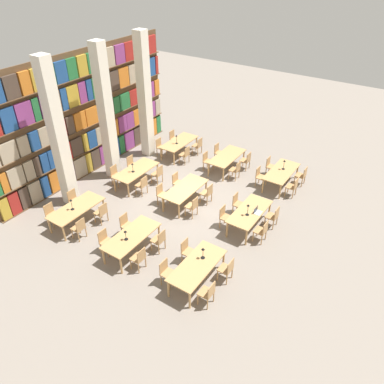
{
  "coord_description": "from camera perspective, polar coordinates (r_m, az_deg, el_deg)",
  "views": [
    {
      "loc": [
        -10.49,
        -7.26,
        9.16
      ],
      "look_at": [
        0.0,
        -0.28,
        0.66
      ],
      "focal_mm": 35.0,
      "sensor_mm": 36.0,
      "label": 1
    }
  ],
  "objects": [
    {
      "name": "chair_25",
      "position": [
        15.27,
        -20.6,
        -3.12
      ],
      "size": [
        0.42,
        0.4,
        0.89
      ],
      "rotation": [
        0.0,
        0.0,
        3.14
      ],
      "color": "tan",
      "rests_on": "ground_plane"
    },
    {
      "name": "chair_28",
      "position": [
        16.11,
        -7.6,
        1.12
      ],
      "size": [
        0.42,
        0.4,
        0.89
      ],
      "color": "tan",
      "rests_on": "ground_plane"
    },
    {
      "name": "reading_table_4",
      "position": [
        15.35,
        -1.05,
        0.38
      ],
      "size": [
        2.18,
        0.95,
        0.73
      ],
      "color": "tan",
      "rests_on": "ground_plane"
    },
    {
      "name": "desk_lamp_1",
      "position": [
        13.8,
        8.52,
        -2.4
      ],
      "size": [
        0.14,
        0.14,
        0.48
      ],
      "color": "black",
      "rests_on": "reading_table_1"
    },
    {
      "name": "chair_15",
      "position": [
        13.99,
        -9.94,
        -4.91
      ],
      "size": [
        0.42,
        0.4,
        0.89
      ],
      "rotation": [
        0.0,
        0.0,
        3.14
      ],
      "color": "tan",
      "rests_on": "ground_plane"
    },
    {
      "name": "reading_table_8",
      "position": [
        19.05,
        -1.97,
        7.49
      ],
      "size": [
        2.18,
        0.95,
        0.73
      ],
      "color": "tan",
      "rests_on": "ground_plane"
    },
    {
      "name": "chair_14",
      "position": [
        13.19,
        -5.01,
        -7.26
      ],
      "size": [
        0.42,
        0.4,
        0.89
      ],
      "color": "tan",
      "rests_on": "ground_plane"
    },
    {
      "name": "reading_table_1",
      "position": [
        14.24,
        8.78,
        -3.1
      ],
      "size": [
        2.18,
        0.95,
        0.73
      ],
      "color": "tan",
      "rests_on": "ground_plane"
    },
    {
      "name": "chair_4",
      "position": [
        13.74,
        10.58,
        -5.81
      ],
      "size": [
        0.42,
        0.4,
        0.89
      ],
      "color": "tan",
      "rests_on": "ground_plane"
    },
    {
      "name": "chair_9",
      "position": [
        16.84,
        10.34,
        2.4
      ],
      "size": [
        0.42,
        0.4,
        0.89
      ],
      "rotation": [
        0.0,
        0.0,
        3.14
      ],
      "color": "tan",
      "rests_on": "ground_plane"
    },
    {
      "name": "chair_16",
      "position": [
        14.7,
        0.09,
        -2.14
      ],
      "size": [
        0.42,
        0.4,
        0.89
      ],
      "color": "tan",
      "rests_on": "ground_plane"
    },
    {
      "name": "chair_21",
      "position": [
        17.79,
        2.35,
        4.81
      ],
      "size": [
        0.42,
        0.4,
        0.89
      ],
      "rotation": [
        0.0,
        0.0,
        3.14
      ],
      "color": "tan",
      "rests_on": "ground_plane"
    },
    {
      "name": "desk_lamp_6",
      "position": [
        18.7,
        -2.38,
        8.25
      ],
      "size": [
        0.14,
        0.14,
        0.46
      ],
      "color": "black",
      "rests_on": "reading_table_8"
    },
    {
      "name": "chair_20",
      "position": [
        17.16,
        6.67,
        3.41
      ],
      "size": [
        0.42,
        0.4,
        0.89
      ],
      "color": "tan",
      "rests_on": "ground_plane"
    },
    {
      "name": "laptop",
      "position": [
        14.14,
        9.95,
        -2.97
      ],
      "size": [
        0.32,
        0.22,
        0.21
      ],
      "color": "silver",
      "rests_on": "reading_table_1"
    },
    {
      "name": "chair_6",
      "position": [
        14.51,
        12.28,
        -3.61
      ],
      "size": [
        0.42,
        0.4,
        0.89
      ],
      "color": "tan",
      "rests_on": "ground_plane"
    },
    {
      "name": "chair_19",
      "position": [
        16.17,
        -2.23,
        1.54
      ],
      "size": [
        0.42,
        0.4,
        0.89
      ],
      "rotation": [
        0.0,
        0.0,
        3.14
      ],
      "color": "tan",
      "rests_on": "ground_plane"
    },
    {
      "name": "chair_3",
      "position": [
        12.72,
        -0.69,
        -8.95
      ],
      "size": [
        0.42,
        0.4,
        0.89
      ],
      "rotation": [
        0.0,
        0.0,
        3.14
      ],
      "color": "tan",
      "rests_on": "ground_plane"
    },
    {
      "name": "reading_table_5",
      "position": [
        17.79,
        5.34,
        5.3
      ],
      "size": [
        2.18,
        0.95,
        0.73
      ],
      "color": "tan",
      "rests_on": "ground_plane"
    },
    {
      "name": "chair_33",
      "position": [
        19.14,
        -4.82,
        6.94
      ],
      "size": [
        0.42,
        0.4,
        0.89
      ],
      "rotation": [
        0.0,
        0.0,
        3.14
      ],
      "color": "tan",
      "rests_on": "ground_plane"
    },
    {
      "name": "pillar_center",
      "position": [
        16.66,
        -12.97,
        11.44
      ],
      "size": [
        0.49,
        0.49,
        6.0
      ],
      "color": "silver",
      "rests_on": "ground_plane"
    },
    {
      "name": "chair_2",
      "position": [
        12.17,
        5.35,
        -11.6
      ],
      "size": [
        0.42,
        0.4,
        0.89
      ],
      "color": "tan",
      "rests_on": "ground_plane"
    },
    {
      "name": "reading_table_6",
      "position": [
        14.91,
        -17.22,
        -2.5
      ],
      "size": [
        2.18,
        0.95,
        0.73
      ],
      "color": "tan",
      "rests_on": "ground_plane"
    },
    {
      "name": "chair_11",
      "position": [
        17.73,
        11.84,
        3.94
      ],
      "size": [
        0.42,
        0.4,
        0.89
      ],
      "rotation": [
        0.0,
        0.0,
        3.14
      ],
      "color": "tan",
      "rests_on": "ground_plane"
    },
    {
      "name": "chair_8",
      "position": [
        16.42,
        15.11,
        0.83
      ],
      "size": [
        0.42,
        0.4,
        0.89
      ],
      "color": "tan",
      "rests_on": "ground_plane"
    },
    {
      "name": "chair_34",
      "position": [
        19.18,
        0.91,
        7.12
      ],
      "size": [
        0.42,
        0.4,
        0.89
      ],
      "color": "tan",
      "rests_on": "ground_plane"
    },
    {
      "name": "chair_1",
      "position": [
        12.06,
        -3.86,
        -12.06
      ],
      "size": [
        0.42,
        0.4,
        0.89
      ],
      "rotation": [
        0.0,
        0.0,
        3.14
      ],
      "color": "tan",
      "rests_on": "ground_plane"
    },
    {
      "name": "chair_30",
      "position": [
        16.81,
        -5.22,
        2.79
      ],
      "size": [
        0.42,
        0.4,
        0.89
      ],
      "color": "tan",
      "rests_on": "ground_plane"
    },
    {
      "name": "chair_23",
      "position": [
        18.59,
        4.07,
        6.12
      ],
      "size": [
        0.42,
        0.4,
        0.89
      ],
      "rotation": [
        0.0,
        0.0,
        3.14
      ],
      "color": "tan",
      "rests_on": "ground_plane"
    },
    {
      "name": "bookshelf_bank",
      "position": [
        17.63,
        -15.54,
        11.05
      ],
      "size": [
        10.21,
        0.35,
        5.5
      ],
      "color": "brown",
      "rests_on": "ground_plane"
    },
    {
      "name": "chair_13",
      "position": [
        13.43,
        -13.03,
        -7.27
      ],
      "size": [
        0.42,
        0.4,
        0.89
      ],
      "rotation": [
        0.0,
        0.0,
        3.14
      ],
      "color": "tan",
      "rests_on": "ground_plane"
    },
    {
      "name": "pillar_right",
      "position": [
        18.38,
        -7.24,
        14.16
      ],
      "size": [
        0.49,
        0.49,
        6.0
      ],
      "color": "silver",
      "rests_on": "ground_plane"
    },
    {
      "name": "chair_12",
      "position": [
        12.6,
        -8.07,
        -9.92
      ],
      "size": [
        0.42,
        0.4,
        0.89
      ],
      "color": "tan",
      "rests_on": "ground_plane"
    },
    {
      "name": "reading_table_2",
      "position": [
        16.97,
        13.48,
        2.93
      ],
      "size": [
        2.18,
        0.95,
        0.73
      ],
      "color": "tan",
      "rests_on": "ground_plane"
    },
    {
      "name": "pillar_left",
      "position": [
        15.17,
        -19.76,
        8.0
      ],
      "size": [
        0.49,
        0.49,
        6.0
      ],
      "color": "silver",
      "rests_on": "ground_plane"
    },
    {
      "name": "desk_lamp_0",
      "position": [
        11.94,
        1.69,
        -9.03
      ],
      "size": [
        0.14,
        0.14,
        0.42
      ],
      "color": "black",
      "rests_on": "reading_table_0"
    },
    {
      "name": "chair_5",
      "position": [
        14.22,
        5.05,
        -3.72
      ],
      "size": [
        0.42,
        0.4,
        0.89
      ],
      "rotation": [
        0.0,
        0.0,
        3.14
      ],
      "color": "tan",
      "rests_on": "ground_plane"
    },
    {
      "name": "chair_26",
      "position": [
        14.79,
        -13.63,
        -3.01
      ],
      "size": [
        0.42,
        0.4,
        0.89
      ],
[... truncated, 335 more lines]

